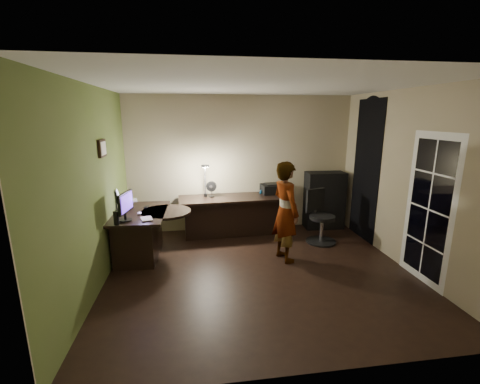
{
  "coord_description": "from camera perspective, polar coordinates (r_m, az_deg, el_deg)",
  "views": [
    {
      "loc": [
        -0.93,
        -4.35,
        2.3
      ],
      "look_at": [
        -0.15,
        1.05,
        1.0
      ],
      "focal_mm": 24.0,
      "sensor_mm": 36.0,
      "label": 1
    }
  ],
  "objects": [
    {
      "name": "floor",
      "position": [
        5.01,
        3.52,
        -14.01
      ],
      "size": [
        4.5,
        4.0,
        0.01
      ],
      "primitive_type": "cube",
      "color": "black",
      "rests_on": "ground"
    },
    {
      "name": "ceiling",
      "position": [
        4.47,
        4.04,
        18.57
      ],
      "size": [
        4.5,
        4.0,
        0.01
      ],
      "primitive_type": "cube",
      "color": "silver",
      "rests_on": "floor"
    },
    {
      "name": "wall_back",
      "position": [
        6.49,
        0.11,
        4.98
      ],
      "size": [
        4.5,
        0.01,
        2.7
      ],
      "primitive_type": "cube",
      "color": "tan",
      "rests_on": "floor"
    },
    {
      "name": "wall_front",
      "position": [
        2.7,
        12.63,
        -7.56
      ],
      "size": [
        4.5,
        0.01,
        2.7
      ],
      "primitive_type": "cube",
      "color": "tan",
      "rests_on": "floor"
    },
    {
      "name": "wall_left",
      "position": [
        4.65,
        -24.59,
        0.37
      ],
      "size": [
        0.01,
        4.0,
        2.7
      ],
      "primitive_type": "cube",
      "color": "tan",
      "rests_on": "floor"
    },
    {
      "name": "wall_right",
      "position": [
        5.47,
        27.54,
        1.88
      ],
      "size": [
        0.01,
        4.0,
        2.7
      ],
      "primitive_type": "cube",
      "color": "tan",
      "rests_on": "floor"
    },
    {
      "name": "green_wall_overlay",
      "position": [
        4.64,
        -24.41,
        0.38
      ],
      "size": [
        0.0,
        4.0,
        2.7
      ],
      "primitive_type": "cube",
      "color": "#52642C",
      "rests_on": "floor"
    },
    {
      "name": "arched_doorway",
      "position": [
        6.43,
        21.5,
        3.51
      ],
      "size": [
        0.01,
        0.9,
        2.6
      ],
      "primitive_type": "cube",
      "color": "black",
      "rests_on": "floor"
    },
    {
      "name": "french_door",
      "position": [
        5.1,
        30.54,
        -2.69
      ],
      "size": [
        0.02,
        0.92,
        2.1
      ],
      "primitive_type": "cube",
      "color": "white",
      "rests_on": "floor"
    },
    {
      "name": "framed_picture",
      "position": [
        4.99,
        -23.35,
        7.15
      ],
      "size": [
        0.04,
        0.3,
        0.25
      ],
      "primitive_type": "cube",
      "color": "black",
      "rests_on": "wall_left"
    },
    {
      "name": "desk_left",
      "position": [
        5.61,
        -17.06,
        -7.17
      ],
      "size": [
        0.86,
        1.36,
        0.77
      ],
      "primitive_type": "cube",
      "rotation": [
        0.0,
        0.0,
        -0.03
      ],
      "color": "black",
      "rests_on": "floor"
    },
    {
      "name": "desk_right",
      "position": [
        6.32,
        -1.43,
        -4.27
      ],
      "size": [
        2.07,
        0.82,
        0.77
      ],
      "primitive_type": "cube",
      "rotation": [
        0.0,
        0.0,
        0.05
      ],
      "color": "black",
      "rests_on": "floor"
    },
    {
      "name": "cabinet",
      "position": [
        6.9,
        14.75,
        -1.41
      ],
      "size": [
        0.8,
        0.42,
        1.18
      ],
      "primitive_type": "cube",
      "rotation": [
        0.0,
        0.0,
        -0.04
      ],
      "color": "black",
      "rests_on": "floor"
    },
    {
      "name": "laptop_stand",
      "position": [
        5.8,
        -19.68,
        -2.06
      ],
      "size": [
        0.27,
        0.23,
        0.1
      ],
      "primitive_type": "cube",
      "rotation": [
        0.0,
        0.0,
        0.08
      ],
      "color": "silver",
      "rests_on": "desk_left"
    },
    {
      "name": "laptop",
      "position": [
        5.75,
        -19.42,
        -0.45
      ],
      "size": [
        0.38,
        0.37,
        0.22
      ],
      "primitive_type": "cube",
      "rotation": [
        0.0,
        0.0,
        0.21
      ],
      "color": "silver",
      "rests_on": "laptop_stand"
    },
    {
      "name": "monitor",
      "position": [
        5.04,
        -19.8,
        -3.1
      ],
      "size": [
        0.18,
        0.48,
        0.31
      ],
      "primitive_type": "cube",
      "rotation": [
        0.0,
        0.0,
        -0.18
      ],
      "color": "black",
      "rests_on": "desk_left"
    },
    {
      "name": "mouse",
      "position": [
        5.32,
        -17.47,
        -3.61
      ],
      "size": [
        0.09,
        0.11,
        0.04
      ],
      "primitive_type": "ellipsoid",
      "rotation": [
        0.0,
        0.0,
        0.38
      ],
      "color": "silver",
      "rests_on": "desk_left"
    },
    {
      "name": "phone",
      "position": [
        5.71,
        -16.32,
        -2.54
      ],
      "size": [
        0.08,
        0.15,
        0.01
      ],
      "primitive_type": "cube",
      "rotation": [
        0.0,
        0.0,
        -0.1
      ],
      "color": "black",
      "rests_on": "desk_left"
    },
    {
      "name": "pen",
      "position": [
        5.01,
        -20.07,
        -5.03
      ],
      "size": [
        0.06,
        0.13,
        0.01
      ],
      "primitive_type": "cube",
      "rotation": [
        0.0,
        0.0,
        0.42
      ],
      "color": "black",
      "rests_on": "desk_left"
    },
    {
      "name": "speaker",
      "position": [
        4.91,
        -21.14,
        -4.33
      ],
      "size": [
        0.09,
        0.09,
        0.2
      ],
      "primitive_type": "cylinder",
      "rotation": [
        0.0,
        0.0,
        0.13
      ],
      "color": "black",
      "rests_on": "desk_left"
    },
    {
      "name": "notepad",
      "position": [
        5.06,
        -16.28,
        -4.58
      ],
      "size": [
        0.21,
        0.25,
        0.01
      ],
      "primitive_type": "cube",
      "rotation": [
        0.0,
        0.0,
        0.26
      ],
      "color": "silver",
      "rests_on": "desk_left"
    },
    {
      "name": "desk_fan",
      "position": [
        6.2,
        -5.1,
        0.54
      ],
      "size": [
        0.22,
        0.16,
        0.31
      ],
      "primitive_type": "cube",
      "rotation": [
        0.0,
        0.0,
        -0.3
      ],
      "color": "black",
      "rests_on": "desk_right"
    },
    {
      "name": "headphones",
      "position": [
        6.46,
        4.33,
        0.1
      ],
      "size": [
        0.21,
        0.14,
        0.09
      ],
      "primitive_type": "cube",
      "rotation": [
        0.0,
        0.0,
        -0.32
      ],
      "color": "#115180",
      "rests_on": "desk_right"
    },
    {
      "name": "printer",
      "position": [
        6.51,
        5.81,
        0.65
      ],
      "size": [
        0.47,
        0.38,
        0.2
      ],
      "primitive_type": "cube",
      "rotation": [
        0.0,
        0.0,
        0.08
      ],
      "color": "black",
      "rests_on": "desk_right"
    },
    {
      "name": "desk_lamp",
      "position": [
        6.19,
        -6.23,
        2.34
      ],
      "size": [
        0.26,
        0.35,
        0.7
      ],
      "primitive_type": "cube",
      "rotation": [
        0.0,
        0.0,
        0.31
      ],
      "color": "black",
      "rests_on": "desk_right"
    },
    {
      "name": "office_chair",
      "position": [
        6.09,
        14.42,
        -4.34
      ],
      "size": [
        0.69,
        0.69,
        0.98
      ],
      "primitive_type": "cube",
      "rotation": [
        0.0,
        0.0,
        0.33
      ],
      "color": "black",
      "rests_on": "floor"
    },
    {
      "name": "person",
      "position": [
        5.17,
        8.11,
        -3.5
      ],
      "size": [
        0.53,
        0.66,
        1.62
      ],
      "primitive_type": "imported",
      "rotation": [
        0.0,
        0.0,
        1.85
      ],
      "color": "#D8A88C",
      "rests_on": "floor"
    }
  ]
}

